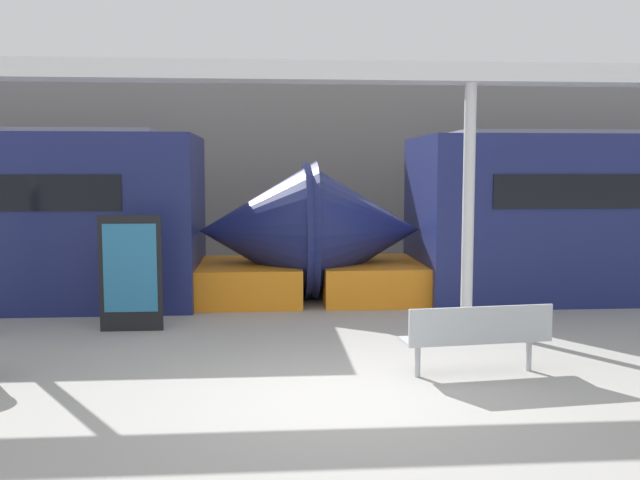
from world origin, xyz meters
The scene contains 6 objects.
ground_plane centered at (0.00, 0.00, 0.00)m, with size 60.00×60.00×0.00m, color #9E9B96.
station_wall centered at (0.00, 10.32, 2.50)m, with size 56.00×0.20×5.00m, color gray.
bench_near centered at (1.71, 0.70, 0.52)m, with size 1.84×0.64×0.87m.
poster_board centered at (-2.88, 3.45, 0.90)m, with size 0.95×0.07×1.78m.
support_column_near centered at (2.32, 3.29, 1.89)m, with size 0.18×0.18×3.78m, color silver.
canopy_beam centered at (2.32, 3.29, 3.92)m, with size 28.00×0.60×0.28m, color silver.
Camera 1 is at (-0.82, -7.52, 2.49)m, focal length 40.00 mm.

